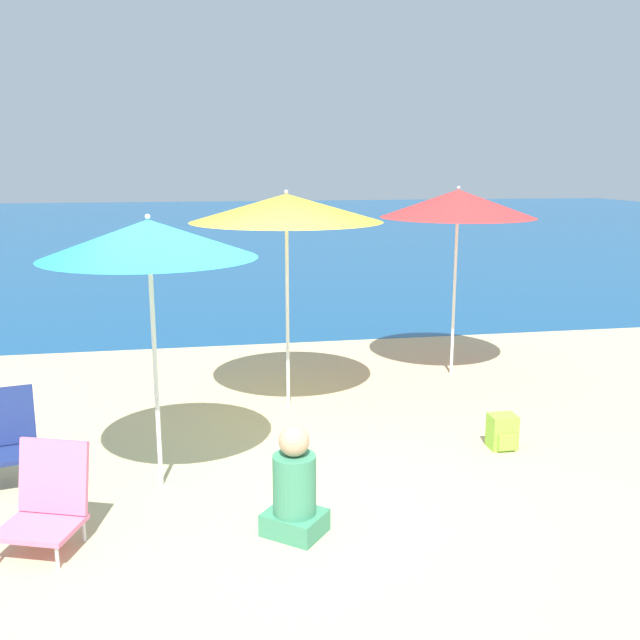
{
  "coord_description": "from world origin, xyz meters",
  "views": [
    {
      "loc": [
        -0.26,
        -5.39,
        2.54
      ],
      "look_at": [
        0.99,
        1.51,
        1.0
      ],
      "focal_mm": 40.0,
      "sensor_mm": 36.0,
      "label": 1
    }
  ],
  "objects_px": {
    "backpack_lime": "(502,432)",
    "beach_umbrella_teal": "(149,239)",
    "beach_chair_navy": "(8,435)",
    "person_seated_near": "(294,490)",
    "beach_umbrella_yellow": "(286,208)",
    "beach_chair_pink": "(48,500)",
    "beach_umbrella_red": "(458,204)"
  },
  "relations": [
    {
      "from": "beach_chair_pink",
      "to": "backpack_lime",
      "type": "xyz_separation_m",
      "value": [
        3.74,
        1.02,
        -0.17
      ]
    },
    {
      "from": "beach_umbrella_red",
      "to": "beach_chair_navy",
      "type": "relative_size",
      "value": 2.99
    },
    {
      "from": "beach_umbrella_teal",
      "to": "beach_umbrella_red",
      "type": "bearing_deg",
      "value": 36.84
    },
    {
      "from": "beach_chair_pink",
      "to": "beach_umbrella_yellow",
      "type": "bearing_deg",
      "value": 71.31
    },
    {
      "from": "beach_umbrella_yellow",
      "to": "beach_umbrella_red",
      "type": "bearing_deg",
      "value": 21.56
    },
    {
      "from": "backpack_lime",
      "to": "beach_umbrella_teal",
      "type": "bearing_deg",
      "value": -175.55
    },
    {
      "from": "beach_umbrella_red",
      "to": "beach_umbrella_teal",
      "type": "distance_m",
      "value": 4.27
    },
    {
      "from": "beach_umbrella_yellow",
      "to": "beach_chair_navy",
      "type": "distance_m",
      "value": 3.32
    },
    {
      "from": "beach_umbrella_yellow",
      "to": "beach_chair_pink",
      "type": "bearing_deg",
      "value": -128.43
    },
    {
      "from": "beach_umbrella_yellow",
      "to": "backpack_lime",
      "type": "xyz_separation_m",
      "value": [
        1.76,
        -1.47,
        -1.95
      ]
    },
    {
      "from": "beach_umbrella_yellow",
      "to": "beach_chair_pink",
      "type": "height_order",
      "value": "beach_umbrella_yellow"
    },
    {
      "from": "backpack_lime",
      "to": "beach_umbrella_yellow",
      "type": "bearing_deg",
      "value": 140.12
    },
    {
      "from": "beach_umbrella_yellow",
      "to": "backpack_lime",
      "type": "relative_size",
      "value": 7.21
    },
    {
      "from": "backpack_lime",
      "to": "beach_umbrella_red",
      "type": "bearing_deg",
      "value": 80.67
    },
    {
      "from": "beach_umbrella_yellow",
      "to": "beach_chair_navy",
      "type": "relative_size",
      "value": 3.0
    },
    {
      "from": "beach_umbrella_red",
      "to": "beach_umbrella_yellow",
      "type": "relative_size",
      "value": 1.0
    },
    {
      "from": "beach_umbrella_red",
      "to": "person_seated_near",
      "type": "bearing_deg",
      "value": -125.13
    },
    {
      "from": "beach_umbrella_yellow",
      "to": "beach_chair_pink",
      "type": "distance_m",
      "value": 3.65
    },
    {
      "from": "beach_chair_navy",
      "to": "beach_chair_pink",
      "type": "bearing_deg",
      "value": -77.7
    },
    {
      "from": "person_seated_near",
      "to": "beach_chair_navy",
      "type": "bearing_deg",
      "value": 99.06
    },
    {
      "from": "beach_umbrella_red",
      "to": "beach_chair_pink",
      "type": "height_order",
      "value": "beach_umbrella_red"
    },
    {
      "from": "beach_umbrella_teal",
      "to": "beach_chair_navy",
      "type": "height_order",
      "value": "beach_umbrella_teal"
    },
    {
      "from": "backpack_lime",
      "to": "person_seated_near",
      "type": "bearing_deg",
      "value": -150.47
    },
    {
      "from": "beach_umbrella_red",
      "to": "beach_chair_pink",
      "type": "bearing_deg",
      "value": -140.99
    },
    {
      "from": "beach_umbrella_red",
      "to": "person_seated_near",
      "type": "relative_size",
      "value": 2.87
    },
    {
      "from": "beach_umbrella_teal",
      "to": "beach_chair_navy",
      "type": "bearing_deg",
      "value": 165.55
    },
    {
      "from": "beach_umbrella_teal",
      "to": "backpack_lime",
      "type": "distance_m",
      "value": 3.55
    },
    {
      "from": "beach_chair_navy",
      "to": "person_seated_near",
      "type": "distance_m",
      "value": 2.49
    },
    {
      "from": "beach_umbrella_yellow",
      "to": "person_seated_near",
      "type": "height_order",
      "value": "beach_umbrella_yellow"
    },
    {
      "from": "beach_umbrella_yellow",
      "to": "person_seated_near",
      "type": "relative_size",
      "value": 2.87
    },
    {
      "from": "beach_umbrella_red",
      "to": "beach_chair_pink",
      "type": "xyz_separation_m",
      "value": [
        -4.13,
        -3.34,
        -1.76
      ]
    },
    {
      "from": "beach_umbrella_teal",
      "to": "person_seated_near",
      "type": "relative_size",
      "value": 2.73
    }
  ]
}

